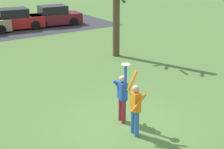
# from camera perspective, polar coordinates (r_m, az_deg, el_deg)

# --- Properties ---
(ground_plane) EXTENTS (120.00, 120.00, 0.00)m
(ground_plane) POSITION_cam_1_polar(r_m,az_deg,el_deg) (11.37, 2.01, -8.31)
(ground_plane) COLOR #567F3D
(person_catcher) EXTENTS (0.49, 0.58, 2.08)m
(person_catcher) POSITION_cam_1_polar(r_m,az_deg,el_deg) (11.09, 1.76, -3.43)
(person_catcher) COLOR maroon
(person_catcher) RESTS_ON ground_plane
(person_defender) EXTENTS (0.51, 0.60, 2.04)m
(person_defender) POSITION_cam_1_polar(r_m,az_deg,el_deg) (10.31, 3.97, -5.31)
(person_defender) COLOR #3366B7
(person_defender) RESTS_ON ground_plane
(frisbee_disc) EXTENTS (0.28, 0.28, 0.02)m
(frisbee_disc) POSITION_cam_1_polar(r_m,az_deg,el_deg) (10.51, 2.33, 1.71)
(frisbee_disc) COLOR white
(frisbee_disc) RESTS_ON person_catcher
(parked_car_red) EXTENTS (4.30, 2.44, 1.59)m
(parked_car_red) POSITION_cam_1_polar(r_m,az_deg,el_deg) (26.96, -16.08, 8.91)
(parked_car_red) COLOR red
(parked_car_red) RESTS_ON ground_plane
(parked_car_maroon) EXTENTS (4.30, 2.44, 1.59)m
(parked_car_maroon) POSITION_cam_1_polar(r_m,az_deg,el_deg) (27.86, -9.73, 9.70)
(parked_car_maroon) COLOR maroon
(parked_car_maroon) RESTS_ON ground_plane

